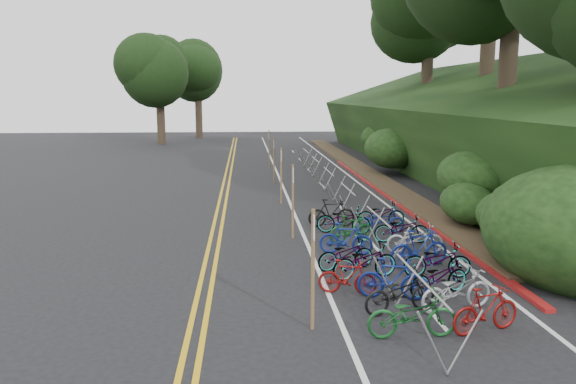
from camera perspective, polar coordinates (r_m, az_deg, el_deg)
name	(u,v)px	position (r m, az deg, el deg)	size (l,w,h in m)	color
ground	(286,289)	(14.08, -0.21, -9.87)	(120.00, 120.00, 0.00)	black
road_markings	(283,208)	(23.84, -0.48, -1.62)	(7.47, 80.00, 0.01)	gold
red_curb	(389,197)	(26.50, 10.23, -0.51)	(0.25, 28.00, 0.10)	maroon
embankment	(481,132)	(35.20, 19.00, 5.77)	(14.30, 48.14, 9.11)	black
bike_rack_front	(420,293)	(11.52, 13.29, -9.97)	(1.16, 3.41, 1.20)	#99999A
bike_racks_rest	(329,178)	(26.80, 4.15, 1.47)	(1.14, 23.00, 1.17)	#99999A
signpost_near	(313,262)	(11.38, 2.55, -7.07)	(0.08, 0.40, 2.52)	brown
signposts_rest	(277,163)	(27.46, -1.11, 2.91)	(0.08, 18.40, 2.50)	brown
bike_front	(347,277)	(13.71, 6.06, -8.59)	(1.42, 0.40, 0.85)	maroon
bike_valet	(390,249)	(16.06, 10.35, -5.76)	(3.27, 11.28, 1.07)	#144C1E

